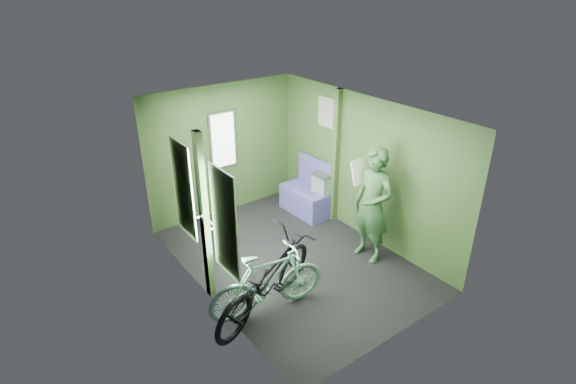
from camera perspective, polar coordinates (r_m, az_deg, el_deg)
name	(u,v)px	position (r m, az deg, el deg)	size (l,w,h in m)	color
room	(288,172)	(6.18, 0.06, 2.51)	(4.00, 4.02, 2.31)	black
bicycle_black	(267,310)	(5.97, -2.63, -14.80)	(0.67, 1.92, 1.01)	black
bicycle_mint	(268,312)	(5.95, -2.52, -14.92)	(0.43, 1.54, 0.93)	#77B99F
passenger	(372,205)	(6.62, 10.68, -1.67)	(0.45, 0.70, 1.75)	#2F5730
waste_box	(322,195)	(7.89, 4.36, -0.37)	(0.24, 0.33, 0.81)	gray
bench_seat	(307,197)	(8.06, 2.49, -0.65)	(0.55, 0.95, 0.98)	navy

